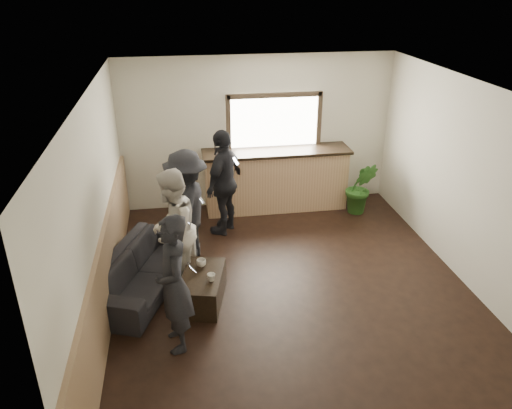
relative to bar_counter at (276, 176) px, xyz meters
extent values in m
cube|color=black|center=(-0.30, -2.70, -0.64)|extent=(5.00, 6.00, 0.01)
cube|color=silver|center=(-0.30, -2.70, 2.16)|extent=(5.00, 6.00, 0.01)
cube|color=beige|center=(-0.30, 0.30, 0.76)|extent=(5.00, 0.01, 2.80)
cube|color=beige|center=(-0.30, -5.70, 0.76)|extent=(5.00, 0.01, 2.80)
cube|color=beige|center=(-2.80, -2.70, 0.76)|extent=(0.01, 6.00, 2.80)
cube|color=beige|center=(2.20, -2.70, 0.76)|extent=(0.01, 6.00, 2.80)
cube|color=#9C7A58|center=(-2.77, -2.70, -0.09)|extent=(0.06, 5.90, 1.10)
cube|color=tan|center=(0.00, -0.02, -0.09)|extent=(2.60, 0.60, 1.10)
cube|color=black|center=(0.00, -0.02, 0.48)|extent=(2.70, 0.68, 0.05)
cube|color=white|center=(0.00, 0.26, 0.96)|extent=(1.60, 0.06, 0.90)
cube|color=#3F3326|center=(0.00, 0.23, 1.45)|extent=(1.72, 0.08, 0.08)
cube|color=#3F3326|center=(-0.84, 0.23, 0.96)|extent=(0.08, 0.08, 1.06)
cube|color=#3F3326|center=(0.84, 0.23, 0.96)|extent=(0.08, 0.08, 1.06)
imported|color=black|center=(-2.36, -2.33, -0.33)|extent=(1.53, 2.26, 0.61)
cube|color=black|center=(-1.56, -2.79, -0.43)|extent=(0.72, 1.03, 0.42)
imported|color=silver|center=(-1.55, -2.57, -0.17)|extent=(0.17, 0.17, 0.10)
imported|color=silver|center=(-1.44, -2.94, -0.17)|extent=(0.15, 0.15, 0.10)
imported|color=#2D6623|center=(1.49, -0.48, -0.14)|extent=(0.65, 0.58, 1.00)
imported|color=black|center=(-1.91, -3.61, 0.22)|extent=(0.50, 0.68, 1.71)
cube|color=black|center=(-1.69, -3.58, 0.39)|extent=(0.10, 0.08, 0.12)
cube|color=silver|center=(-1.69, -3.59, 0.40)|extent=(0.08, 0.07, 0.11)
imported|color=beige|center=(-1.91, -2.33, 0.23)|extent=(0.90, 1.02, 1.75)
cube|color=black|center=(-1.70, -2.40, 0.43)|extent=(0.11, 0.10, 0.12)
cube|color=silver|center=(-1.70, -2.41, 0.43)|extent=(0.09, 0.08, 0.11)
imported|color=black|center=(-1.69, -1.63, 0.25)|extent=(0.94, 1.28, 1.77)
cube|color=black|center=(-1.47, -1.69, 0.38)|extent=(0.11, 0.09, 0.12)
cube|color=silver|center=(-1.47, -1.69, 0.38)|extent=(0.09, 0.08, 0.11)
imported|color=black|center=(-1.04, -0.80, 0.26)|extent=(0.95, 1.13, 1.81)
cube|color=black|center=(-0.86, -0.92, 0.67)|extent=(0.12, 0.11, 0.12)
cube|color=silver|center=(-0.86, -0.93, 0.68)|extent=(0.10, 0.10, 0.11)
camera|label=1|loc=(-1.74, -8.46, 3.45)|focal=35.00mm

